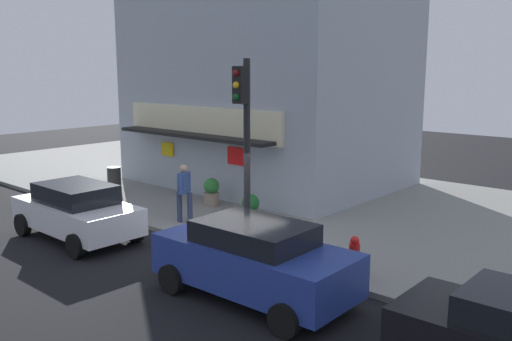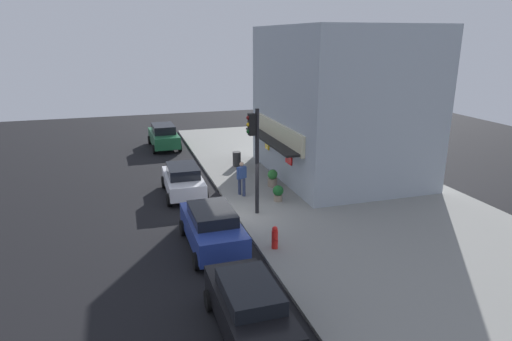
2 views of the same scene
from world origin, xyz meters
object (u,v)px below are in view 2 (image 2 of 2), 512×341
potted_plant_by_window (278,193)px  parked_car_white (183,180)px  trash_can (237,159)px  traffic_light (255,148)px  parked_car_black (250,308)px  fire_hydrant (275,238)px  pedestrian (242,177)px  parked_car_green (164,136)px  potted_plant_by_doorway (273,178)px  parked_car_blue (212,227)px

potted_plant_by_window → parked_car_white: (-2.68, -4.27, 0.24)m
trash_can → potted_plant_by_window: trash_can is taller
traffic_light → parked_car_black: size_ratio=1.16×
fire_hydrant → trash_can: (-11.35, 1.49, 0.01)m
parked_car_white → trash_can: bearing=135.0°
pedestrian → parked_car_green: pedestrian is taller
potted_plant_by_window → parked_car_green: bearing=-162.6°
traffic_light → pedestrian: bearing=178.5°
fire_hydrant → potted_plant_by_doorway: (-6.98, 2.34, 0.03)m
pedestrian → potted_plant_by_window: pedestrian is taller
potted_plant_by_window → potted_plant_by_doorway: bearing=167.8°
potted_plant_by_window → parked_car_blue: size_ratio=0.19×
parked_car_black → parked_car_white: 11.92m
trash_can → parked_car_blue: 10.95m
fire_hydrant → trash_can: 11.45m
traffic_light → parked_car_black: traffic_light is taller
fire_hydrant → potted_plant_by_doorway: size_ratio=0.97×
fire_hydrant → potted_plant_by_window: 5.13m
parked_car_black → traffic_light: bearing=162.0°
potted_plant_by_doorway → fire_hydrant: bearing=-18.5°
trash_can → parked_car_green: parked_car_green is taller
parked_car_black → pedestrian: bearing=165.8°
parked_car_green → fire_hydrant: bearing=7.3°
potted_plant_by_doorway → parked_car_black: (11.45, -4.65, 0.22)m
trash_can → parked_car_black: (15.82, -3.80, 0.24)m
fire_hydrant → parked_car_white: parked_car_white is taller
potted_plant_by_window → parked_car_green: (-13.32, -4.17, 0.31)m
traffic_light → parked_car_blue: bearing=-44.3°
trash_can → parked_car_blue: (10.31, -3.69, 0.27)m
trash_can → pedestrian: size_ratio=0.51×
traffic_light → trash_can: (-7.74, 1.19, -2.65)m
parked_car_blue → parked_car_green: bearing=-179.6°
pedestrian → parked_car_green: (-12.00, -2.67, -0.24)m
traffic_light → fire_hydrant: traffic_light is taller
parked_car_black → fire_hydrant: bearing=152.6°
potted_plant_by_window → parked_car_black: parked_car_black is taller
fire_hydrant → pedestrian: (-6.10, 0.37, 0.55)m
potted_plant_by_window → parked_car_blue: bearing=-47.4°
potted_plant_by_window → pedestrian: bearing=-131.6°
parked_car_green → potted_plant_by_doorway: bearing=22.7°
parked_car_blue → parked_car_white: parked_car_blue is taller
potted_plant_by_doorway → potted_plant_by_window: potted_plant_by_doorway is taller
potted_plant_by_window → parked_car_black: 10.15m
potted_plant_by_doorway → parked_car_green: size_ratio=0.21×
parked_car_blue → parked_car_black: bearing=-1.2°
potted_plant_by_window → parked_car_black: size_ratio=0.19×
traffic_light → potted_plant_by_window: size_ratio=6.01×
fire_hydrant → pedestrian: 6.14m
potted_plant_by_doorway → parked_car_green: bearing=-157.3°
parked_car_white → parked_car_black: bearing=0.5°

